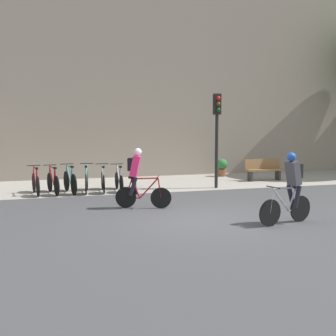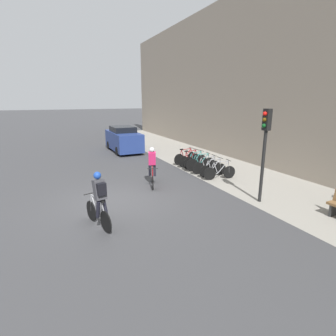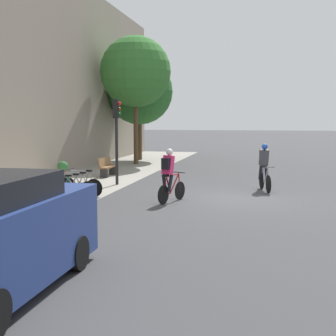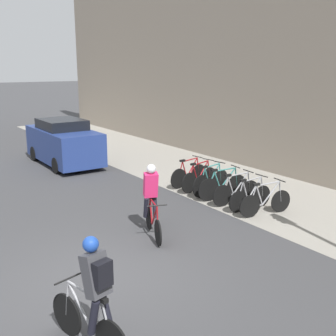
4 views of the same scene
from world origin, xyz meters
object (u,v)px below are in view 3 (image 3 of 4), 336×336
parked_bike_1 (43,198)px  bench (107,166)px  parked_bike_3 (60,192)px  cyclist_pink (169,173)px  parked_bike_2 (52,195)px  potted_plant (63,169)px  traffic_light_pole (117,126)px  parked_bike_4 (68,190)px  parked_bike_5 (75,188)px  parked_bike_0 (33,202)px  cyclist_grey (264,166)px  parked_bike_6 (81,185)px

parked_bike_1 → bench: parked_bike_1 is taller
parked_bike_3 → cyclist_pink: bearing=-71.4°
parked_bike_2 → potted_plant: size_ratio=2.14×
potted_plant → traffic_light_pole: bearing=-116.1°
parked_bike_4 → traffic_light_pole: traffic_light_pole is taller
cyclist_pink → parked_bike_5: size_ratio=1.10×
potted_plant → cyclist_pink: bearing=-130.6°
parked_bike_0 → parked_bike_1: bearing=-0.1°
cyclist_pink → traffic_light_pole: bearing=38.8°
parked_bike_3 → parked_bike_2: bearing=179.9°
parked_bike_2 → cyclist_grey: bearing=-51.8°
parked_bike_0 → parked_bike_6: parked_bike_0 is taller
parked_bike_1 → parked_bike_6: (2.86, -0.00, -0.01)m
parked_bike_6 → parked_bike_4: bearing=180.0°
bench → potted_plant: 2.08m
parked_bike_5 → traffic_light_pole: traffic_light_pole is taller
bench → parked_bike_5: bearing=-170.7°
parked_bike_3 → potted_plant: parked_bike_3 is taller
cyclist_pink → potted_plant: (5.17, 6.02, -0.51)m
parked_bike_1 → bench: 8.61m
parked_bike_1 → parked_bike_2: size_ratio=0.99×
cyclist_pink → cyclist_grey: 4.40m
parked_bike_5 → potted_plant: parked_bike_5 is taller
cyclist_grey → parked_bike_2: bearing=128.2°
parked_bike_3 → parked_bike_6: size_ratio=1.03×
parked_bike_4 → potted_plant: 6.32m
cyclist_grey → parked_bike_4: (-3.76, 6.24, -0.55)m
parked_bike_4 → traffic_light_pole: size_ratio=0.48×
parked_bike_1 → potted_plant: parked_bike_1 is taller
traffic_light_pole → cyclist_pink: bearing=-141.2°
parked_bike_4 → parked_bike_5: 0.57m
parked_bike_0 → parked_bike_1: (0.57, -0.00, 0.00)m
traffic_light_pole → parked_bike_6: bearing=173.8°
parked_bike_3 → bench: (7.40, 1.02, 0.05)m
parked_bike_0 → potted_plant: bearing=19.1°
parked_bike_3 → traffic_light_pole: (4.75, -0.33, 2.00)m
parked_bike_2 → parked_bike_3: size_ratio=0.98×
parked_bike_5 → cyclist_pink: bearing=-90.9°
parked_bike_2 → parked_bike_3: bearing=-0.1°
parked_bike_2 → parked_bike_3: parked_bike_2 is taller
parked_bike_4 → parked_bike_6: size_ratio=1.00×
parked_bike_1 → parked_bike_3: parked_bike_3 is taller
cyclist_grey → potted_plant: (1.93, 9.00, -0.51)m
parked_bike_6 → traffic_light_pole: size_ratio=0.48×
parked_bike_6 → parked_bike_0: bearing=180.0°
cyclist_pink → cyclist_grey: (3.24, -2.98, -0.00)m
cyclist_pink → bench: size_ratio=1.10×
parked_bike_4 → potted_plant: (5.69, 2.76, 0.04)m
cyclist_grey → parked_bike_3: size_ratio=1.04×
parked_bike_0 → traffic_light_pole: bearing=-2.9°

